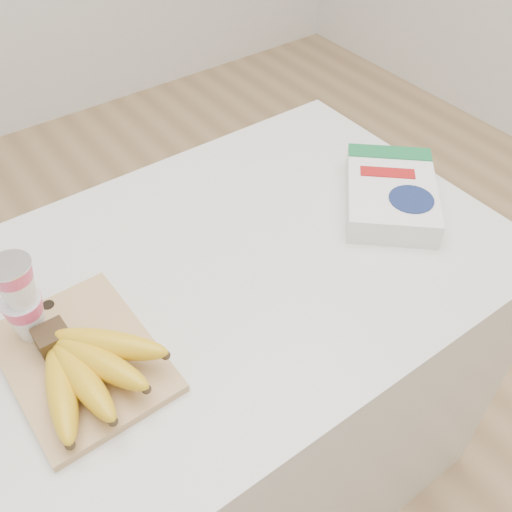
{
  "coord_description": "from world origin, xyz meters",
  "views": [
    {
      "loc": [
        -0.36,
        -0.6,
        1.5
      ],
      "look_at": [
        0.05,
        -0.05,
        0.82
      ],
      "focal_mm": 40.0,
      "sensor_mm": 36.0,
      "label": 1
    }
  ],
  "objects_px": {
    "table": "(228,390)",
    "bananas": "(86,367)",
    "cereal_box": "(391,193)",
    "yogurt_stack": "(20,298)",
    "cutting_board": "(82,359)"
  },
  "relations": [
    {
      "from": "cutting_board",
      "to": "cereal_box",
      "type": "distance_m",
      "value": 0.64
    },
    {
      "from": "cutting_board",
      "to": "bananas",
      "type": "xyz_separation_m",
      "value": [
        -0.0,
        -0.04,
        0.04
      ]
    },
    {
      "from": "yogurt_stack",
      "to": "table",
      "type": "bearing_deg",
      "value": -7.76
    },
    {
      "from": "cutting_board",
      "to": "bananas",
      "type": "bearing_deg",
      "value": -97.18
    },
    {
      "from": "table",
      "to": "bananas",
      "type": "relative_size",
      "value": 4.99
    },
    {
      "from": "cereal_box",
      "to": "bananas",
      "type": "bearing_deg",
      "value": -134.32
    },
    {
      "from": "table",
      "to": "bananas",
      "type": "bearing_deg",
      "value": -162.96
    },
    {
      "from": "bananas",
      "to": "cereal_box",
      "type": "relative_size",
      "value": 0.71
    },
    {
      "from": "table",
      "to": "yogurt_stack",
      "type": "bearing_deg",
      "value": 172.24
    },
    {
      "from": "table",
      "to": "cereal_box",
      "type": "xyz_separation_m",
      "value": [
        0.37,
        -0.05,
        0.42
      ]
    },
    {
      "from": "bananas",
      "to": "cutting_board",
      "type": "bearing_deg",
      "value": 83.65
    },
    {
      "from": "cutting_board",
      "to": "cereal_box",
      "type": "relative_size",
      "value": 0.95
    },
    {
      "from": "table",
      "to": "cutting_board",
      "type": "relative_size",
      "value": 3.71
    },
    {
      "from": "bananas",
      "to": "cereal_box",
      "type": "distance_m",
      "value": 0.65
    },
    {
      "from": "cutting_board",
      "to": "bananas",
      "type": "relative_size",
      "value": 1.34
    }
  ]
}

